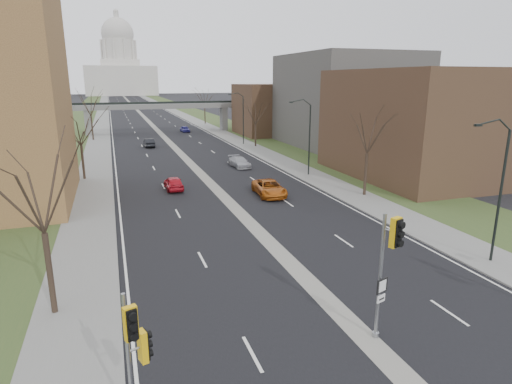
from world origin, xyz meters
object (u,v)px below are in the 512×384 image
car_right_mid (240,162)px  car_right_far (185,129)px  car_left_far (149,143)px  car_left_near (174,183)px  car_right_near (269,188)px  signal_pole_median (389,255)px  signal_pole_left (135,344)px

car_right_mid → car_right_far: car_right_mid is taller
car_left_far → car_right_far: bearing=-117.9°
car_left_near → car_right_near: (8.46, -5.25, 0.05)m
signal_pole_median → car_right_near: (3.73, 23.94, -3.20)m
car_left_far → car_right_mid: car_left_far is taller
signal_pole_median → car_right_mid: size_ratio=1.25×
car_left_far → car_right_mid: bearing=111.9°
car_left_near → car_right_mid: car_left_near is taller
signal_pole_median → car_right_mid: bearing=64.3°
car_right_near → car_right_mid: bearing=89.3°
signal_pole_left → car_right_near: 29.32m
car_right_far → car_right_mid: bearing=-93.5°
car_left_near → car_left_far: size_ratio=0.96×
signal_pole_left → car_left_near: (5.43, 30.95, -2.47)m
signal_pole_left → signal_pole_median: (10.17, 1.77, 0.78)m
signal_pole_left → car_right_far: bearing=61.5°
car_right_near → car_right_far: size_ratio=1.40×
car_left_far → car_right_near: (8.22, -35.45, 0.04)m
signal_pole_left → car_right_far: signal_pole_left is taller
car_left_near → car_right_near: size_ratio=0.76×
signal_pole_left → car_left_near: 31.52m
car_right_near → signal_pole_left: bearing=-114.2°
car_left_far → car_right_near: bearing=101.0°
car_left_near → car_right_near: car_right_near is taller
car_right_near → car_right_far: bearing=93.2°
signal_pole_median → car_left_far: 59.65m
car_left_far → car_left_near: bearing=87.5°
signal_pole_left → car_right_near: signal_pole_left is taller
car_left_far → car_right_near: 36.39m
signal_pole_left → car_right_mid: (15.11, 39.91, -2.51)m
signal_pole_median → car_right_mid: (4.94, 38.15, -3.29)m
car_left_far → car_right_far: size_ratio=1.11×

